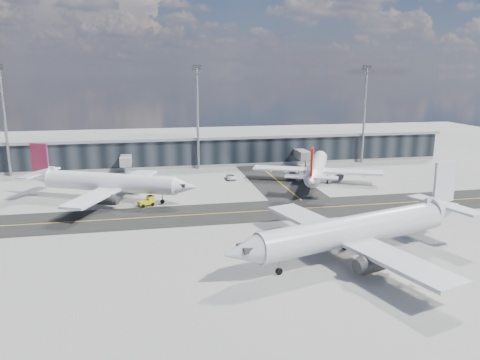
{
  "coord_description": "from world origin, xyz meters",
  "views": [
    {
      "loc": [
        -13.84,
        -82.63,
        27.0
      ],
      "look_at": [
        4.6,
        10.38,
        5.0
      ],
      "focal_mm": 35.0,
      "sensor_mm": 36.0,
      "label": 1
    }
  ],
  "objects_px": {
    "service_van": "(231,177)",
    "airliner_redtail": "(316,168)",
    "baggage_tug": "(148,201)",
    "airliner_af": "(108,182)",
    "airliner_near": "(358,230)"
  },
  "relations": [
    {
      "from": "airliner_af",
      "to": "baggage_tug",
      "type": "xyz_separation_m",
      "value": [
        8.24,
        -6.37,
        -2.85
      ]
    },
    {
      "from": "airliner_redtail",
      "to": "airliner_near",
      "type": "bearing_deg",
      "value": -78.77
    },
    {
      "from": "airliner_af",
      "to": "service_van",
      "type": "height_order",
      "value": "airliner_af"
    },
    {
      "from": "airliner_af",
      "to": "airliner_near",
      "type": "distance_m",
      "value": 55.82
    },
    {
      "from": "airliner_redtail",
      "to": "airliner_near",
      "type": "distance_m",
      "value": 48.04
    },
    {
      "from": "airliner_redtail",
      "to": "service_van",
      "type": "xyz_separation_m",
      "value": [
        -20.11,
        7.71,
        -3.02
      ]
    },
    {
      "from": "airliner_near",
      "to": "service_van",
      "type": "distance_m",
      "value": 55.4
    },
    {
      "from": "airliner_redtail",
      "to": "service_van",
      "type": "bearing_deg",
      "value": -176.71
    },
    {
      "from": "airliner_af",
      "to": "baggage_tug",
      "type": "distance_m",
      "value": 10.8
    },
    {
      "from": "airliner_near",
      "to": "service_van",
      "type": "height_order",
      "value": "airliner_near"
    },
    {
      "from": "baggage_tug",
      "to": "service_van",
      "type": "xyz_separation_m",
      "value": [
        21.23,
        20.7,
        -0.34
      ]
    },
    {
      "from": "airliner_redtail",
      "to": "airliner_af",
      "type": "bearing_deg",
      "value": -148.13
    },
    {
      "from": "airliner_af",
      "to": "airliner_near",
      "type": "xyz_separation_m",
      "value": [
        38.75,
        -40.17,
        0.38
      ]
    },
    {
      "from": "airliner_af",
      "to": "airliner_redtail",
      "type": "xyz_separation_m",
      "value": [
        49.58,
        6.62,
        -0.17
      ]
    },
    {
      "from": "service_van",
      "to": "airliner_redtail",
      "type": "bearing_deg",
      "value": -16.39
    }
  ]
}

